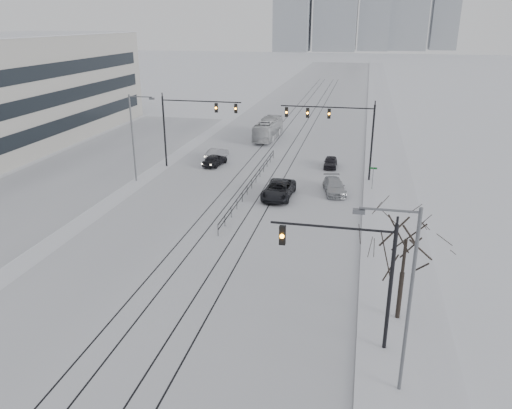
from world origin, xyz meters
The scene contains 20 objects.
ground centered at (0.00, 0.00, 0.00)m, with size 500.00×500.00×0.00m, color silver.
road centered at (0.00, 60.00, 0.01)m, with size 22.00×260.00×0.02m, color silver.
sidewalk_east centered at (13.50, 60.00, 0.08)m, with size 5.00×260.00×0.16m, color silver.
curb centered at (11.05, 60.00, 0.06)m, with size 0.10×260.00×0.12m, color gray.
parking_strip centered at (-20.00, 35.00, 0.01)m, with size 14.00×60.00×0.03m, color silver.
tram_rails centered at (0.00, 40.00, 0.02)m, with size 5.30×180.00×0.01m.
traffic_mast_near centered at (10.79, 6.00, 4.56)m, with size 6.10×0.37×7.00m.
traffic_mast_ne centered at (8.15, 34.99, 5.76)m, with size 9.60×0.37×8.00m.
traffic_mast_nw centered at (-8.52, 36.00, 5.57)m, with size 9.10×0.37×8.00m.
street_light_east centered at (12.70, 3.00, 5.21)m, with size 2.73×0.25×9.00m.
street_light_west centered at (-12.20, 30.00, 5.21)m, with size 2.73×0.25×9.00m.
bare_tree centered at (13.20, 9.00, 4.49)m, with size 4.40×4.40×6.10m.
median_fence centered at (0.00, 30.00, 0.53)m, with size 0.06×24.00×1.00m.
street_sign centered at (11.80, 32.00, 1.61)m, with size 0.70×0.06×2.40m.
sedan_sb_inner centered at (-6.05, 37.31, 0.69)m, with size 1.62×4.03×1.37m, color black.
sedan_sb_outer centered at (-6.70, 40.41, 0.64)m, with size 1.36×3.89×1.28m, color #93949A.
sedan_nb_front centered at (3.08, 27.95, 0.78)m, with size 2.59×5.62×1.56m, color black.
sedan_nb_right centered at (8.18, 30.38, 0.68)m, with size 1.90×4.67×1.36m, color #A4A7AC.
sedan_nb_far centered at (7.14, 39.41, 0.61)m, with size 1.45×3.60×1.23m, color black.
box_truck centered at (-2.66, 52.39, 1.39)m, with size 2.33×9.97×2.78m, color #BABCBE.
Camera 1 is at (10.52, -16.38, 15.98)m, focal length 35.00 mm.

